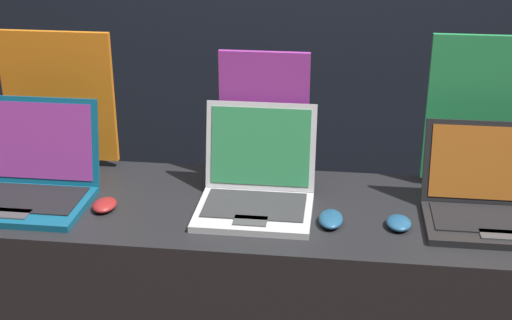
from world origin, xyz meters
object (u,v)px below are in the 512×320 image
Objects in this scene: laptop_back at (494,201)px; mouse_back at (399,223)px; promo_stand_middle at (264,121)px; promo_stand_back at (487,117)px; promo_stand_front at (59,103)px; laptop_middle at (257,185)px; mouse_middle at (331,219)px; laptop_front at (30,179)px; mouse_front at (105,205)px.

laptop_back is 4.11× the size of mouse_back.
promo_stand_back is at bearing 3.05° from promo_stand_middle.
promo_stand_front is at bearing 163.47° from mouse_back.
laptop_middle is at bearing -161.76° from promo_stand_back.
promo_stand_middle is 0.69m from promo_stand_back.
promo_stand_middle is at bearing 128.60° from mouse_middle.
laptop_front is at bearing -168.99° from promo_stand_back.
mouse_front is at bearing -169.36° from laptop_middle.
promo_stand_middle is (0.69, -0.05, -0.02)m from promo_stand_front.
promo_stand_back reaches higher than mouse_back.
promo_stand_back is (0.27, 0.32, 0.22)m from mouse_back.
promo_stand_back is at bearing 11.01° from laptop_front.
laptop_middle is at bearing 167.64° from mouse_back.
laptop_front is at bearing 170.19° from mouse_front.
promo_stand_middle reaches higher than laptop_middle.
promo_stand_back is (0.00, 0.24, 0.17)m from laptop_back.
laptop_front is 1.38m from laptop_back.
mouse_front is at bearing -148.51° from promo_stand_middle.
promo_stand_back is (0.46, 0.32, 0.22)m from mouse_middle.
laptop_back is 0.80× the size of promo_stand_back.
promo_stand_middle reaches higher than laptop_back.
promo_stand_front is (-0.25, 0.32, 0.21)m from mouse_front.
laptop_front is 0.74m from promo_stand_middle.
mouse_middle is at bearing -169.92° from laptop_back.
promo_stand_front is 1.18m from mouse_back.
promo_stand_front reaches higher than laptop_back.
laptop_back is at bearing -16.30° from promo_stand_middle.
mouse_front is 0.87m from mouse_back.
promo_stand_front is 1.08× the size of promo_stand_middle.
mouse_front is 0.23× the size of promo_stand_middle.
mouse_back is (-0.27, -0.08, -0.05)m from laptop_back.
mouse_middle is at bearing -51.40° from promo_stand_middle.
laptop_middle is 0.75m from promo_stand_back.
promo_stand_back reaches higher than promo_stand_middle.
laptop_front is at bearing -178.73° from laptop_back.
laptop_back is at bearing 3.67° from mouse_front.
mouse_front is 0.25× the size of laptop_back.
mouse_front is at bearing 179.49° from mouse_back.
laptop_middle reaches higher than mouse_front.
promo_stand_front is (0.00, 0.28, 0.15)m from laptop_front.
promo_stand_front is 1.41m from laptop_back.
laptop_back is (0.46, 0.08, 0.05)m from mouse_middle.
mouse_back is (0.42, -0.28, -0.19)m from promo_stand_middle.
laptop_front is 1.11m from mouse_back.
laptop_middle is 0.69× the size of promo_stand_back.
laptop_back is (0.69, -0.01, -0.00)m from laptop_middle.
laptop_front reaches higher than laptop_back.
promo_stand_back reaches higher than mouse_middle.
promo_stand_middle is at bearing -3.95° from promo_stand_front.
mouse_middle is 0.29× the size of laptop_back.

